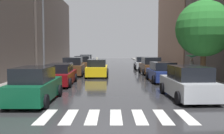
# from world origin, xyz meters

# --- Properties ---
(ground_plane) EXTENTS (28.00, 72.00, 0.04)m
(ground_plane) POSITION_xyz_m (0.00, 24.00, -0.02)
(ground_plane) COLOR #2D2D30
(sidewalk_left) EXTENTS (3.00, 72.00, 0.15)m
(sidewalk_left) POSITION_xyz_m (-6.50, 24.00, 0.07)
(sidewalk_left) COLOR gray
(sidewalk_left) RESTS_ON ground
(sidewalk_right) EXTENTS (3.00, 72.00, 0.15)m
(sidewalk_right) POSITION_xyz_m (6.50, 24.00, 0.07)
(sidewalk_right) COLOR gray
(sidewalk_right) RESTS_ON ground
(crosswalk_stripes) EXTENTS (5.85, 2.20, 0.01)m
(crosswalk_stripes) POSITION_xyz_m (0.00, 2.19, 0.01)
(crosswalk_stripes) COLOR silver
(crosswalk_stripes) RESTS_ON ground
(building_left_mid) EXTENTS (6.00, 20.05, 10.39)m
(building_left_mid) POSITION_xyz_m (-11.00, 29.08, 5.19)
(building_left_mid) COLOR #564C47
(building_left_mid) RESTS_ON ground
(parked_car_left_nearest) EXTENTS (1.99, 4.35, 1.74)m
(parked_car_left_nearest) POSITION_xyz_m (-3.92, 4.84, 0.81)
(parked_car_left_nearest) COLOR #0C4C2D
(parked_car_left_nearest) RESTS_ON ground
(parked_car_left_second) EXTENTS (2.06, 4.80, 1.55)m
(parked_car_left_second) POSITION_xyz_m (-3.91, 10.83, 0.73)
(parked_car_left_second) COLOR maroon
(parked_car_left_second) RESTS_ON ground
(parked_car_left_third) EXTENTS (2.20, 4.13, 1.78)m
(parked_car_left_third) POSITION_xyz_m (-3.91, 17.01, 0.83)
(parked_car_left_third) COLOR brown
(parked_car_left_third) RESTS_ON ground
(parked_car_left_fourth) EXTENTS (2.23, 4.76, 1.74)m
(parked_car_left_fourth) POSITION_xyz_m (-3.72, 23.21, 0.81)
(parked_car_left_fourth) COLOR brown
(parked_car_left_fourth) RESTS_ON ground
(parked_car_left_fifth) EXTENTS (2.16, 4.49, 1.72)m
(parked_car_left_fifth) POSITION_xyz_m (-3.98, 29.98, 0.80)
(parked_car_left_fifth) COLOR black
(parked_car_left_fifth) RESTS_ON ground
(parked_car_right_nearest) EXTENTS (2.28, 4.53, 1.73)m
(parked_car_right_nearest) POSITION_xyz_m (3.83, 5.72, 0.80)
(parked_car_right_nearest) COLOR #B2B7BF
(parked_car_right_nearest) RESTS_ON ground
(parked_car_right_second) EXTENTS (2.20, 4.34, 1.56)m
(parked_car_right_second) POSITION_xyz_m (3.83, 12.51, 0.74)
(parked_car_right_second) COLOR navy
(parked_car_right_second) RESTS_ON ground
(parked_car_right_third) EXTENTS (2.20, 4.08, 1.75)m
(parked_car_right_third) POSITION_xyz_m (3.83, 18.46, 0.81)
(parked_car_right_third) COLOR brown
(parked_car_right_third) RESTS_ON ground
(parked_car_right_fourth) EXTENTS (2.15, 4.35, 1.58)m
(parked_car_right_fourth) POSITION_xyz_m (3.74, 24.62, 0.74)
(parked_car_right_fourth) COLOR #B2B7BF
(parked_car_right_fourth) RESTS_ON ground
(taxi_midroad) EXTENTS (2.07, 4.41, 1.81)m
(taxi_midroad) POSITION_xyz_m (-1.54, 16.12, 0.76)
(taxi_midroad) COLOR yellow
(taxi_midroad) RESTS_ON ground
(pedestrian_foreground) EXTENTS (1.06, 1.06, 1.90)m
(pedestrian_foreground) POSITION_xyz_m (6.71, 14.23, 1.56)
(pedestrian_foreground) COLOR navy
(pedestrian_foreground) RESTS_ON sidewalk_right
(street_tree_right) EXTENTS (3.78, 3.78, 5.70)m
(street_tree_right) POSITION_xyz_m (6.04, 9.72, 3.95)
(street_tree_right) COLOR #513823
(street_tree_right) RESTS_ON sidewalk_right
(lamp_post_left) EXTENTS (0.60, 0.28, 6.93)m
(lamp_post_left) POSITION_xyz_m (-5.55, 12.58, 4.15)
(lamp_post_left) COLOR #595B60
(lamp_post_left) RESTS_ON sidewalk_left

